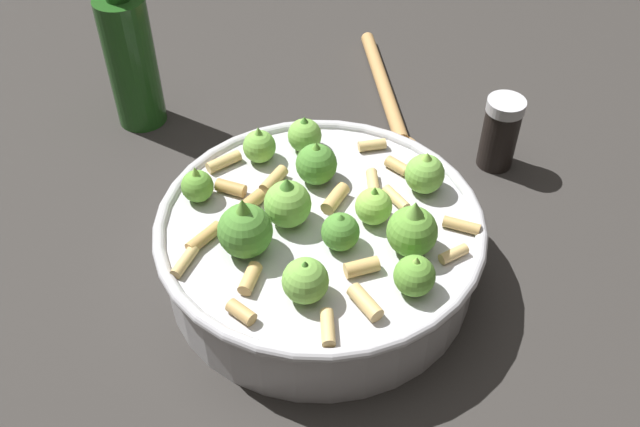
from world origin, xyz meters
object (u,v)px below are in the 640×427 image
object	(u,v)px
cooking_pan	(320,240)
olive_oil_bottle	(131,57)
wooden_spoon	(389,102)
pepper_shaker	(500,133)

from	to	relation	value
cooking_pan	olive_oil_bottle	size ratio (longest dim) A/B	1.41
cooking_pan	wooden_spoon	distance (m)	0.27
cooking_pan	pepper_shaker	distance (m)	0.24
cooking_pan	olive_oil_bottle	bearing A→B (deg)	-108.71
cooking_pan	wooden_spoon	xyz separation A→B (m)	(-0.26, -0.06, -0.03)
cooking_pan	pepper_shaker	bearing A→B (deg)	160.01
pepper_shaker	wooden_spoon	world-z (taller)	pepper_shaker
pepper_shaker	olive_oil_bottle	distance (m)	0.39
pepper_shaker	wooden_spoon	xyz separation A→B (m)	(-0.03, -0.14, -0.03)
cooking_pan	pepper_shaker	world-z (taller)	cooking_pan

